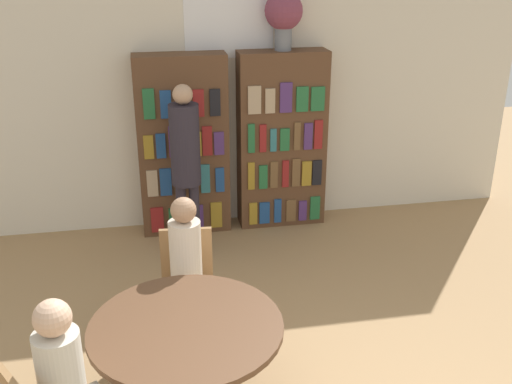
# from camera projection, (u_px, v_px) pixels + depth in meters

# --- Properties ---
(wall_back) EXTENTS (6.40, 0.07, 3.00)m
(wall_back) POSITION_uv_depth(u_px,v_px,m) (230.00, 86.00, 6.25)
(wall_back) COLOR beige
(wall_back) RESTS_ON ground_plane
(bookshelf_left) EXTENTS (0.93, 0.34, 1.89)m
(bookshelf_left) POSITION_uv_depth(u_px,v_px,m) (183.00, 146.00, 6.20)
(bookshelf_left) COLOR brown
(bookshelf_left) RESTS_ON ground_plane
(bookshelf_right) EXTENTS (0.93, 0.34, 1.89)m
(bookshelf_right) POSITION_uv_depth(u_px,v_px,m) (282.00, 140.00, 6.38)
(bookshelf_right) COLOR brown
(bookshelf_right) RESTS_ON ground_plane
(flower_vase) EXTENTS (0.38, 0.38, 0.57)m
(flower_vase) POSITION_uv_depth(u_px,v_px,m) (284.00, 14.00, 5.89)
(flower_vase) COLOR slate
(flower_vase) RESTS_ON bookshelf_right
(reading_table) EXTENTS (1.20, 1.20, 0.73)m
(reading_table) POSITION_uv_depth(u_px,v_px,m) (187.00, 341.00, 3.70)
(reading_table) COLOR brown
(reading_table) RESTS_ON ground_plane
(chair_left_side) EXTENTS (0.43, 0.43, 0.87)m
(chair_left_side) POSITION_uv_depth(u_px,v_px,m) (187.00, 280.00, 4.61)
(chair_left_side) COLOR olive
(chair_left_side) RESTS_ON ground_plane
(seated_reader_left) EXTENTS (0.26, 0.37, 1.23)m
(seated_reader_left) POSITION_uv_depth(u_px,v_px,m) (186.00, 269.00, 4.36)
(seated_reader_left) COLOR beige
(seated_reader_left) RESTS_ON ground_plane
(librarian_standing) EXTENTS (0.29, 0.56, 1.69)m
(librarian_standing) POSITION_uv_depth(u_px,v_px,m) (186.00, 153.00, 5.71)
(librarian_standing) COLOR #28232D
(librarian_standing) RESTS_ON ground_plane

